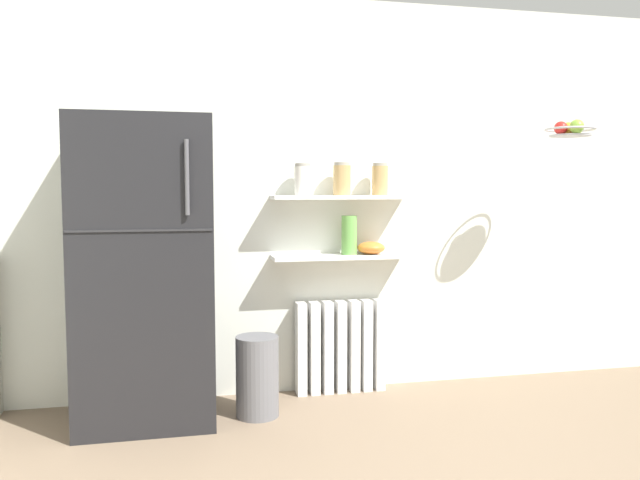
{
  "coord_description": "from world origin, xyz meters",
  "views": [
    {
      "loc": [
        -1.11,
        -2.07,
        1.35
      ],
      "look_at": [
        -0.3,
        1.6,
        1.05
      ],
      "focal_mm": 35.13,
      "sensor_mm": 36.0,
      "label": 1
    }
  ],
  "objects_px": {
    "trash_bin": "(257,376)",
    "storage_jar_0": "(303,180)",
    "hanging_fruit_basket": "(571,130)",
    "refrigerator": "(145,271)",
    "vase": "(349,235)",
    "radiator": "(340,346)",
    "shelf_bowl": "(371,248)",
    "storage_jar_1": "(342,179)",
    "storage_jar_2": "(380,179)"
  },
  "relations": [
    {
      "from": "storage_jar_1",
      "to": "shelf_bowl",
      "type": "bearing_deg",
      "value": 0.0
    },
    {
      "from": "storage_jar_0",
      "to": "storage_jar_1",
      "type": "xyz_separation_m",
      "value": [
        0.26,
        -0.0,
        0.0
      ]
    },
    {
      "from": "storage_jar_1",
      "to": "hanging_fruit_basket",
      "type": "distance_m",
      "value": 1.48
    },
    {
      "from": "refrigerator",
      "to": "storage_jar_2",
      "type": "height_order",
      "value": "refrigerator"
    },
    {
      "from": "trash_bin",
      "to": "hanging_fruit_basket",
      "type": "height_order",
      "value": "hanging_fruit_basket"
    },
    {
      "from": "storage_jar_2",
      "to": "shelf_bowl",
      "type": "bearing_deg",
      "value": 180.0
    },
    {
      "from": "radiator",
      "to": "hanging_fruit_basket",
      "type": "distance_m",
      "value": 2.03
    },
    {
      "from": "storage_jar_0",
      "to": "trash_bin",
      "type": "relative_size",
      "value": 0.42
    },
    {
      "from": "hanging_fruit_basket",
      "to": "refrigerator",
      "type": "bearing_deg",
      "value": 175.8
    },
    {
      "from": "vase",
      "to": "trash_bin",
      "type": "bearing_deg",
      "value": -154.7
    },
    {
      "from": "shelf_bowl",
      "to": "vase",
      "type": "bearing_deg",
      "value": 180.0
    },
    {
      "from": "vase",
      "to": "hanging_fruit_basket",
      "type": "xyz_separation_m",
      "value": [
        1.33,
        -0.41,
        0.68
      ]
    },
    {
      "from": "shelf_bowl",
      "to": "storage_jar_1",
      "type": "bearing_deg",
      "value": -180.0
    },
    {
      "from": "hanging_fruit_basket",
      "to": "shelf_bowl",
      "type": "bearing_deg",
      "value": 161.01
    },
    {
      "from": "refrigerator",
      "to": "vase",
      "type": "height_order",
      "value": "refrigerator"
    },
    {
      "from": "radiator",
      "to": "vase",
      "type": "xyz_separation_m",
      "value": [
        0.05,
        -0.03,
        0.75
      ]
    },
    {
      "from": "radiator",
      "to": "storage_jar_1",
      "type": "height_order",
      "value": "storage_jar_1"
    },
    {
      "from": "radiator",
      "to": "trash_bin",
      "type": "distance_m",
      "value": 0.69
    },
    {
      "from": "refrigerator",
      "to": "trash_bin",
      "type": "bearing_deg",
      "value": -8.14
    },
    {
      "from": "storage_jar_0",
      "to": "shelf_bowl",
      "type": "xyz_separation_m",
      "value": [
        0.46,
        0.0,
        -0.45
      ]
    },
    {
      "from": "refrigerator",
      "to": "storage_jar_0",
      "type": "xyz_separation_m",
      "value": [
        0.98,
        0.21,
        0.54
      ]
    },
    {
      "from": "refrigerator",
      "to": "shelf_bowl",
      "type": "distance_m",
      "value": 1.46
    },
    {
      "from": "storage_jar_1",
      "to": "storage_jar_2",
      "type": "xyz_separation_m",
      "value": [
        0.26,
        0.0,
        -0.0
      ]
    },
    {
      "from": "refrigerator",
      "to": "hanging_fruit_basket",
      "type": "height_order",
      "value": "hanging_fruit_basket"
    },
    {
      "from": "refrigerator",
      "to": "storage_jar_1",
      "type": "xyz_separation_m",
      "value": [
        1.24,
        0.21,
        0.54
      ]
    },
    {
      "from": "refrigerator",
      "to": "storage_jar_2",
      "type": "relative_size",
      "value": 8.28
    },
    {
      "from": "refrigerator",
      "to": "radiator",
      "type": "relative_size",
      "value": 2.87
    },
    {
      "from": "storage_jar_1",
      "to": "trash_bin",
      "type": "height_order",
      "value": "storage_jar_1"
    },
    {
      "from": "radiator",
      "to": "storage_jar_2",
      "type": "height_order",
      "value": "storage_jar_2"
    },
    {
      "from": "refrigerator",
      "to": "storage_jar_0",
      "type": "bearing_deg",
      "value": 12.39
    },
    {
      "from": "radiator",
      "to": "shelf_bowl",
      "type": "bearing_deg",
      "value": -8.5
    },
    {
      "from": "storage_jar_2",
      "to": "shelf_bowl",
      "type": "height_order",
      "value": "storage_jar_2"
    },
    {
      "from": "shelf_bowl",
      "to": "hanging_fruit_basket",
      "type": "xyz_separation_m",
      "value": [
        1.18,
        -0.41,
        0.76
      ]
    },
    {
      "from": "storage_jar_2",
      "to": "hanging_fruit_basket",
      "type": "relative_size",
      "value": 0.68
    },
    {
      "from": "radiator",
      "to": "vase",
      "type": "relative_size",
      "value": 2.39
    },
    {
      "from": "refrigerator",
      "to": "storage_jar_2",
      "type": "bearing_deg",
      "value": 8.17
    },
    {
      "from": "radiator",
      "to": "storage_jar_0",
      "type": "relative_size",
      "value": 3.0
    },
    {
      "from": "vase",
      "to": "trash_bin",
      "type": "height_order",
      "value": "vase"
    },
    {
      "from": "storage_jar_0",
      "to": "trash_bin",
      "type": "xyz_separation_m",
      "value": [
        -0.34,
        -0.31,
        -1.18
      ]
    },
    {
      "from": "hanging_fruit_basket",
      "to": "storage_jar_2",
      "type": "bearing_deg",
      "value": 160.1
    },
    {
      "from": "radiator",
      "to": "vase",
      "type": "bearing_deg",
      "value": -30.89
    },
    {
      "from": "storage_jar_0",
      "to": "shelf_bowl",
      "type": "bearing_deg",
      "value": 0.0
    },
    {
      "from": "trash_bin",
      "to": "storage_jar_0",
      "type": "bearing_deg",
      "value": 42.13
    },
    {
      "from": "shelf_bowl",
      "to": "storage_jar_2",
      "type": "bearing_deg",
      "value": 0.0
    },
    {
      "from": "radiator",
      "to": "vase",
      "type": "distance_m",
      "value": 0.75
    },
    {
      "from": "refrigerator",
      "to": "vase",
      "type": "xyz_separation_m",
      "value": [
        1.29,
        0.21,
        0.17
      ]
    },
    {
      "from": "radiator",
      "to": "trash_bin",
      "type": "bearing_deg",
      "value": -150.64
    },
    {
      "from": "vase",
      "to": "hanging_fruit_basket",
      "type": "distance_m",
      "value": 1.55
    },
    {
      "from": "shelf_bowl",
      "to": "trash_bin",
      "type": "height_order",
      "value": "shelf_bowl"
    },
    {
      "from": "refrigerator",
      "to": "shelf_bowl",
      "type": "xyz_separation_m",
      "value": [
        1.44,
        0.21,
        0.09
      ]
    }
  ]
}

